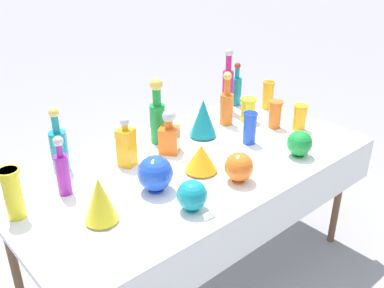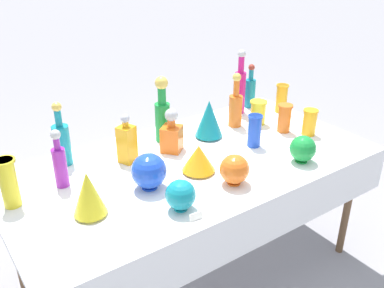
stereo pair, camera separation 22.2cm
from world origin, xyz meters
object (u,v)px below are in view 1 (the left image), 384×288
Objects in this scene: square_decanter_0 at (169,135)px; slender_vase_4 at (300,116)px; slender_vase_1 at (250,127)px; round_bowl_3 at (300,143)px; tall_bottle_5 at (227,105)px; tall_bottle_4 at (59,148)px; round_bowl_0 at (239,167)px; round_bowl_1 at (155,173)px; tall_bottle_3 at (62,170)px; slender_vase_0 at (13,192)px; fluted_vase_0 at (201,158)px; square_decanter_1 at (126,145)px; slender_vase_3 at (248,109)px; slender_vase_2 at (275,113)px; tall_bottle_1 at (157,115)px; fluted_vase_2 at (203,118)px; slender_vase_5 at (268,94)px; round_bowl_2 at (192,195)px; fluted_vase_1 at (100,200)px; tall_bottle_2 at (228,86)px; tall_bottle_0 at (236,88)px.

slender_vase_4 is at bearing -20.33° from square_decanter_0.
slender_vase_1 is 1.27× the size of round_bowl_3.
tall_bottle_4 is at bearing 172.83° from tall_bottle_5.
round_bowl_1 is at bearing 150.49° from round_bowl_0.
tall_bottle_3 is 1.94× the size of round_bowl_0.
slender_vase_0 reaches higher than fluted_vase_0.
square_decanter_1 is 1.78× the size of slender_vase_3.
square_decanter_0 is 0.72m from slender_vase_2.
tall_bottle_1 is 1.68× the size of fluted_vase_2.
slender_vase_5 is 1.31m from round_bowl_2.
round_bowl_3 is at bearing -45.44° from square_decanter_0.
tall_bottle_3 reaches higher than round_bowl_3.
fluted_vase_0 is at bearing -2.27° from round_bowl_1.
round_bowl_2 is (0.34, -0.19, -0.03)m from fluted_vase_1.
square_decanter_1 is 0.30m from round_bowl_1.
square_decanter_1 is 0.90m from slender_vase_3.
tall_bottle_1 is 0.67m from tall_bottle_3.
tall_bottle_3 is 1.18× the size of square_decanter_0.
tall_bottle_3 is at bearing 156.33° from fluted_vase_0.
square_decanter_0 is (0.54, -0.20, -0.03)m from tall_bottle_4.
round_bowl_2 is (-0.30, -0.64, -0.09)m from tall_bottle_1.
slender_vase_0 is at bearing 161.44° from round_bowl_3.
square_decanter_0 is 1.41× the size of round_bowl_1.
tall_bottle_2 is 1.86× the size of fluted_vase_2.
slender_vase_0 is at bearing 133.48° from fluted_vase_1.
square_decanter_1 is at bearing 122.70° from round_bowl_0.
tall_bottle_3 reaches higher than fluted_vase_2.
tall_bottle_5 is 0.87m from round_bowl_1.
tall_bottle_1 is at bearing 150.18° from slender_vase_4.
fluted_vase_2 is (-0.37, 0.02, 0.04)m from slender_vase_3.
slender_vase_0 is 1.02m from round_bowl_0.
round_bowl_2 is at bearing -53.97° from tall_bottle_3.
round_bowl_1 reaches higher than slender_vase_3.
slender_vase_1 is (0.38, -0.36, -0.07)m from tall_bottle_1.
fluted_vase_2 is at bearing 3.43° from slender_vase_0.
tall_bottle_2 reaches higher than round_bowl_1.
tall_bottle_4 reaches higher than tall_bottle_5.
slender_vase_1 is at bearing 22.41° from round_bowl_2.
square_decanter_0 reaches higher than round_bowl_0.
tall_bottle_0 is 0.35m from tall_bottle_5.
tall_bottle_5 is at bearing -146.73° from tall_bottle_0.
square_decanter_1 is 0.49m from fluted_vase_1.
square_decanter_1 is at bearing 179.69° from fluted_vase_2.
fluted_vase_0 is 0.95× the size of round_bowl_1.
tall_bottle_2 is 2.41× the size of round_bowl_1.
fluted_vase_0 is 0.28m from round_bowl_1.
slender_vase_1 reaches higher than slender_vase_2.
round_bowl_2 is at bearing -151.27° from slender_vase_3.
tall_bottle_4 is 1.50× the size of fluted_vase_2.
fluted_vase_0 is (0.85, -0.23, -0.04)m from slender_vase_0.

